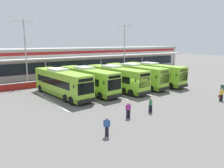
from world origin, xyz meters
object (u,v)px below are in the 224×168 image
(coach_bus_centre, at_px, (115,79))
(coach_bus_right_centre, at_px, (135,76))
(coach_bus_left_centre, at_px, (88,80))
(lamp_post_centre, at_px, (124,47))
(litter_bin, at_px, (222,88))
(lamp_post_west, at_px, (25,49))
(pedestrian_with_handbag, at_px, (221,94))
(pedestrian_child, at_px, (107,126))
(pedestrian_near_bin, at_px, (151,105))
(coach_bus_leftmost, at_px, (62,83))
(coach_bus_rightmost, at_px, (153,74))
(pedestrian_in_dark_coat, at_px, (128,110))

(coach_bus_centre, height_order, coach_bus_right_centre, same)
(coach_bus_left_centre, xyz_separation_m, lamp_post_centre, (14.56, 9.64, 4.50))
(coach_bus_right_centre, bearing_deg, litter_bin, -50.66)
(coach_bus_left_centre, relative_size, lamp_post_west, 1.12)
(pedestrian_with_handbag, height_order, lamp_post_west, lamp_post_west)
(pedestrian_child, distance_m, pedestrian_near_bin, 7.45)
(coach_bus_leftmost, bearing_deg, coach_bus_right_centre, -3.25)
(pedestrian_child, bearing_deg, coach_bus_rightmost, 35.26)
(coach_bus_centre, xyz_separation_m, pedestrian_in_dark_coat, (-6.60, -11.13, -0.91))
(pedestrian_in_dark_coat, bearing_deg, coach_bus_centre, 59.35)
(coach_bus_left_centre, bearing_deg, coach_bus_rightmost, -4.55)
(pedestrian_in_dark_coat, xyz_separation_m, pedestrian_child, (-4.09, -2.29, 0.00))
(pedestrian_with_handbag, height_order, pedestrian_child, same)
(coach_bus_centre, bearing_deg, coach_bus_left_centre, 167.20)
(coach_bus_left_centre, height_order, pedestrian_child, coach_bus_left_centre)
(coach_bus_left_centre, relative_size, pedestrian_near_bin, 7.61)
(coach_bus_leftmost, distance_m, pedestrian_with_handbag, 20.98)
(pedestrian_in_dark_coat, distance_m, lamp_post_west, 23.61)
(lamp_post_west, bearing_deg, litter_bin, -43.15)
(coach_bus_rightmost, distance_m, litter_bin, 11.23)
(coach_bus_rightmost, height_order, pedestrian_in_dark_coat, coach_bus_rightmost)
(pedestrian_in_dark_coat, bearing_deg, coach_bus_rightmost, 36.77)
(pedestrian_near_bin, distance_m, lamp_post_west, 24.32)
(lamp_post_west, bearing_deg, pedestrian_child, -90.93)
(coach_bus_centre, xyz_separation_m, litter_bin, (12.89, -10.17, -1.32))
(pedestrian_child, distance_m, lamp_post_centre, 32.32)
(coach_bus_leftmost, bearing_deg, coach_bus_centre, -7.31)
(coach_bus_rightmost, relative_size, pedestrian_with_handbag, 7.61)
(coach_bus_leftmost, height_order, coach_bus_left_centre, same)
(coach_bus_leftmost, xyz_separation_m, pedestrian_with_handbag, (15.43, -14.18, -0.93))
(coach_bus_rightmost, bearing_deg, pedestrian_with_handbag, -95.38)
(pedestrian_child, xyz_separation_m, pedestrian_near_bin, (7.11, 2.23, 0.00))
(coach_bus_centre, height_order, lamp_post_centre, lamp_post_centre)
(pedestrian_child, height_order, litter_bin, pedestrian_child)
(coach_bus_left_centre, xyz_separation_m, pedestrian_in_dark_coat, (-2.24, -12.12, -0.91))
(coach_bus_rightmost, bearing_deg, coach_bus_left_centre, 175.45)
(coach_bus_rightmost, relative_size, pedestrian_near_bin, 7.61)
(coach_bus_right_centre, distance_m, pedestrian_near_bin, 13.99)
(pedestrian_in_dark_coat, bearing_deg, lamp_post_centre, 52.31)
(pedestrian_with_handbag, relative_size, pedestrian_child, 1.00)
(coach_bus_leftmost, relative_size, pedestrian_near_bin, 7.61)
(coach_bus_right_centre, xyz_separation_m, lamp_post_centre, (5.95, 10.27, 4.50))
(coach_bus_leftmost, distance_m, litter_bin, 24.11)
(pedestrian_with_handbag, distance_m, litter_bin, 6.56)
(coach_bus_centre, bearing_deg, coach_bus_right_centre, 4.79)
(pedestrian_child, bearing_deg, lamp_post_centre, 49.01)
(coach_bus_rightmost, height_order, lamp_post_centre, lamp_post_centre)
(coach_bus_rightmost, bearing_deg, lamp_post_west, 148.04)
(pedestrian_near_bin, bearing_deg, litter_bin, 3.54)
(pedestrian_child, bearing_deg, litter_bin, 7.85)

